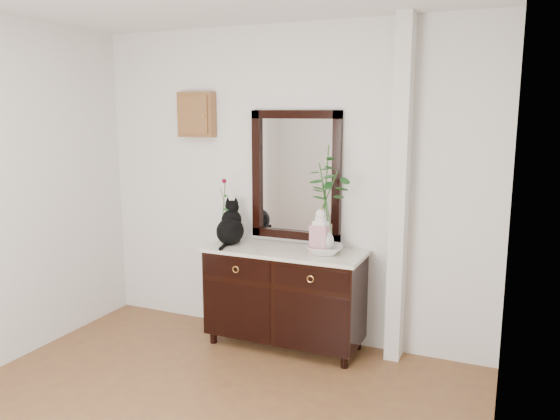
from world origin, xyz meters
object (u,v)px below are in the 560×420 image
at_px(sideboard, 285,293).
at_px(lotus_bowl, 325,250).
at_px(cat, 230,222).
at_px(ginger_jar, 321,231).

distance_m(sideboard, lotus_bowl, 0.54).
distance_m(sideboard, cat, 0.76).
distance_m(sideboard, ginger_jar, 0.65).
bearing_deg(ginger_jar, sideboard, 179.88).
xyz_separation_m(sideboard, ginger_jar, (0.31, -0.00, 0.56)).
xyz_separation_m(sideboard, cat, (-0.51, -0.01, 0.57)).
height_order(lotus_bowl, ginger_jar, ginger_jar).
distance_m(lotus_bowl, ginger_jar, 0.16).
bearing_deg(sideboard, cat, -178.87).
xyz_separation_m(lotus_bowl, ginger_jar, (-0.04, 0.00, 0.15)).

